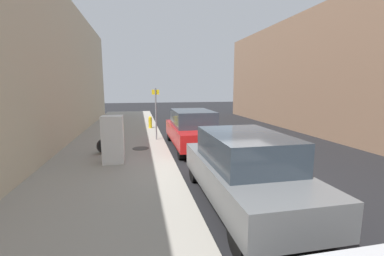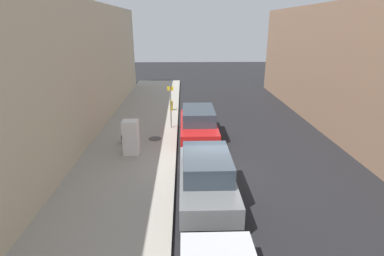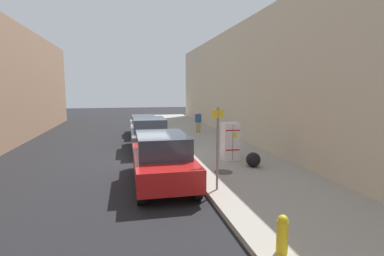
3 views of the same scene
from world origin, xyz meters
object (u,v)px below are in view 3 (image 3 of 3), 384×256
Objects in this scene: parked_sedan_silver at (143,125)px; parked_suv_gray at (149,134)px; fire_hydrant at (282,234)px; discarded_refrigerator at (230,141)px; parked_suv_red at (162,158)px; street_sign_post at (217,144)px; pedestrian_walking_far at (198,121)px; trash_bag at (253,160)px.

parked_suv_gray reaches higher than parked_sedan_silver.
fire_hydrant is 0.16× the size of parked_suv_gray.
parked_suv_red is at bearing 34.07° from discarded_refrigerator.
parked_suv_gray is (1.68, -11.27, 0.35)m from fire_hydrant.
discarded_refrigerator is 4.18m from street_sign_post.
street_sign_post reaches higher than parked_suv_gray.
fire_hydrant is 16.17m from pedestrian_walking_far.
trash_bag is 0.13× the size of parked_suv_gray.
fire_hydrant reaches higher than trash_bag.
pedestrian_walking_far is (-0.57, -8.47, 0.04)m from discarded_refrigerator.
fire_hydrant is at bearing 91.94° from street_sign_post.
parked_sedan_silver is at bearing -70.26° from discarded_refrigerator.
trash_bag is 0.12× the size of parked_suv_red.
parked_suv_gray is (1.55, -7.47, -0.71)m from street_sign_post.
pedestrian_walking_far is 11.39m from parked_suv_red.
street_sign_post reaches higher than discarded_refrigerator.
parked_suv_gray is at bearing -48.38° from discarded_refrigerator.
parked_suv_gray reaches higher than pedestrian_walking_far.
pedestrian_walking_far reaches higher than parked_sedan_silver.
street_sign_post is 12.45m from pedestrian_walking_far.
fire_hydrant is at bearing 70.92° from trash_bag.
fire_hydrant is at bearing 98.48° from parked_suv_gray.
discarded_refrigerator is at bearing 109.74° from parked_sedan_silver.
parked_sedan_silver is at bearing -84.28° from fire_hydrant.
discarded_refrigerator is 2.78× the size of trash_bag.
trash_bag is (-0.49, 1.42, -0.53)m from discarded_refrigerator.
parked_suv_gray is at bearing -81.52° from fire_hydrant.
pedestrian_walking_far is 3.96m from parked_sedan_silver.
street_sign_post reaches higher than fire_hydrant.
fire_hydrant is 6.49m from trash_bag.
parked_sedan_silver is 1.01× the size of parked_suv_gray.
street_sign_post is 3.38× the size of fire_hydrant.
parked_suv_red is at bearing -23.68° from pedestrian_walking_far.
parked_suv_gray is at bearing -90.00° from parked_suv_red.
pedestrian_walking_far is at bearing -100.78° from street_sign_post.
parked_suv_gray is (-0.00, 5.50, 0.16)m from parked_sedan_silver.
discarded_refrigerator is at bearing -145.93° from parked_suv_red.
parked_suv_red is (-0.00, 11.47, 0.17)m from parked_sedan_silver.
street_sign_post is at bearing 45.99° from trash_bag.
parked_sedan_silver is (3.88, -0.76, -0.29)m from pedestrian_walking_far.
discarded_refrigerator is at bearing -70.97° from trash_bag.
parked_suv_red is (3.31, 2.24, -0.09)m from discarded_refrigerator.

